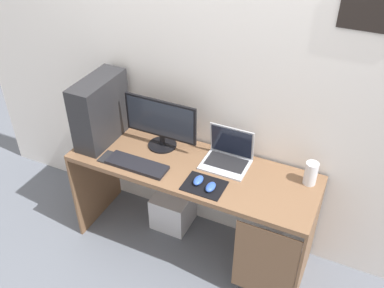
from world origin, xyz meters
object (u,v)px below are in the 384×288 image
Objects in this scene: mouse_right at (211,187)px; mouse_left at (198,180)px; cell_phone at (107,157)px; keyboard at (137,165)px; monitor at (161,123)px; pc_tower at (100,110)px; speaker at (311,173)px; laptop at (228,156)px; subwoofer at (173,209)px.

mouse_left is at bearing 165.26° from mouse_right.
keyboard is at bearing 1.58° from cell_phone.
mouse_left is at bearing -32.20° from monitor.
keyboard is (0.38, -0.18, -0.23)m from pc_tower.
keyboard is 0.24m from cell_phone.
speaker is at bearing 2.68° from monitor.
keyboard is at bearing -150.55° from laptop.
laptop is 3.20× the size of mouse_left.
subwoofer is at bearing -179.44° from speaker.
pc_tower is 1.13× the size of keyboard.
monitor reaches higher than subwoofer.
cell_phone is 0.78m from subwoofer.
mouse_right reaches higher than keyboard.
laptop is 0.60m from keyboard.
subwoofer is at bearing 43.84° from cell_phone.
speaker is (1.03, 0.05, -0.12)m from monitor.
speaker is 0.63m from mouse_right.
laptop reaches higher than cell_phone.
speaker is 1.35m from cell_phone.
cell_phone is at bearing -135.19° from monitor.
keyboard is at bearing -98.56° from monitor.
pc_tower reaches higher than keyboard.
speaker reaches higher than subwoofer.
monitor is 0.50m from mouse_left.
laptop is 0.81m from subwoofer.
mouse_left is 0.80m from subwoofer.
pc_tower is at bearing 169.21° from mouse_left.
mouse_left is (0.40, -0.25, -0.17)m from monitor.
pc_tower reaches higher than laptop.
pc_tower is 0.48m from keyboard.
laptop is 0.29m from mouse_left.
mouse_left is (0.44, 0.02, 0.01)m from keyboard.
mouse_left is 0.68m from cell_phone.
pc_tower reaches higher than cell_phone.
pc_tower is 0.94m from laptop.
mouse_right is at bearing 0.12° from cell_phone.
mouse_right is at bearing -14.74° from mouse_left.
speaker is at bearing 31.05° from mouse_right.
speaker is at bearing 5.58° from pc_tower.
monitor is 0.83m from subwoofer.
mouse_right is at bearing -29.21° from monitor.
pc_tower is 1.67× the size of subwoofer.
pc_tower is 4.96× the size of mouse_left.
subwoofer is (0.33, 0.32, -0.64)m from cell_phone.
laptop is at bearing 29.45° from keyboard.
laptop is 2.36× the size of cell_phone.
mouse_right is (0.01, -0.30, -0.03)m from laptop.
pc_tower is 0.86m from mouse_left.
monitor is at bearing 44.81° from cell_phone.
cell_phone is at bearing -179.88° from mouse_right.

